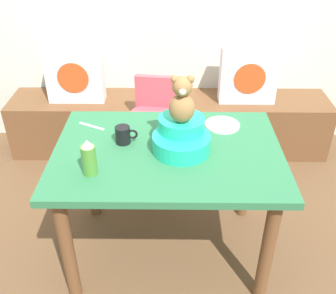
{
  "coord_description": "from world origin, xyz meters",
  "views": [
    {
      "loc": [
        0.02,
        -1.71,
        1.86
      ],
      "look_at": [
        0.0,
        0.1,
        0.69
      ],
      "focal_mm": 41.82,
      "sensor_mm": 36.0,
      "label": 1
    }
  ],
  "objects_px": {
    "dining_table": "(168,167)",
    "coffee_mug": "(123,135)",
    "infant_seat_teal": "(181,137)",
    "ketchup_bottle": "(89,158)",
    "teddy_bear": "(182,101)",
    "dinner_plate_near": "(222,125)",
    "pillow_floral_right": "(248,75)",
    "pillow_floral_left": "(75,74)",
    "highchair": "(154,118)"
  },
  "relations": [
    {
      "from": "pillow_floral_left",
      "to": "dining_table",
      "type": "relative_size",
      "value": 0.37
    },
    {
      "from": "infant_seat_teal",
      "to": "pillow_floral_left",
      "type": "bearing_deg",
      "value": 125.36
    },
    {
      "from": "dining_table",
      "to": "dinner_plate_near",
      "type": "bearing_deg",
      "value": 38.87
    },
    {
      "from": "dining_table",
      "to": "highchair",
      "type": "relative_size",
      "value": 1.51
    },
    {
      "from": "highchair",
      "to": "coffee_mug",
      "type": "xyz_separation_m",
      "value": [
        -0.13,
        -0.67,
        0.27
      ]
    },
    {
      "from": "teddy_bear",
      "to": "dinner_plate_near",
      "type": "bearing_deg",
      "value": 44.8
    },
    {
      "from": "dining_table",
      "to": "infant_seat_teal",
      "type": "xyz_separation_m",
      "value": [
        0.07,
        0.01,
        0.19
      ]
    },
    {
      "from": "highchair",
      "to": "ketchup_bottle",
      "type": "xyz_separation_m",
      "value": [
        -0.26,
        -0.94,
        0.31
      ]
    },
    {
      "from": "ketchup_bottle",
      "to": "coffee_mug",
      "type": "bearing_deg",
      "value": 64.8
    },
    {
      "from": "pillow_floral_right",
      "to": "ketchup_bottle",
      "type": "distance_m",
      "value": 1.68
    },
    {
      "from": "teddy_bear",
      "to": "highchair",
      "type": "bearing_deg",
      "value": 103.92
    },
    {
      "from": "pillow_floral_right",
      "to": "teddy_bear",
      "type": "distance_m",
      "value": 1.31
    },
    {
      "from": "pillow_floral_right",
      "to": "dinner_plate_near",
      "type": "height_order",
      "value": "pillow_floral_right"
    },
    {
      "from": "dining_table",
      "to": "coffee_mug",
      "type": "xyz_separation_m",
      "value": [
        -0.24,
        0.07,
        0.16
      ]
    },
    {
      "from": "dinner_plate_near",
      "to": "pillow_floral_left",
      "type": "bearing_deg",
      "value": 139.42
    },
    {
      "from": "coffee_mug",
      "to": "dinner_plate_near",
      "type": "distance_m",
      "value": 0.58
    },
    {
      "from": "infant_seat_teal",
      "to": "coffee_mug",
      "type": "xyz_separation_m",
      "value": [
        -0.31,
        0.05,
        -0.02
      ]
    },
    {
      "from": "teddy_bear",
      "to": "ketchup_bottle",
      "type": "distance_m",
      "value": 0.52
    },
    {
      "from": "pillow_floral_left",
      "to": "coffee_mug",
      "type": "height_order",
      "value": "pillow_floral_left"
    },
    {
      "from": "highchair",
      "to": "teddy_bear",
      "type": "bearing_deg",
      "value": -76.08
    },
    {
      "from": "coffee_mug",
      "to": "teddy_bear",
      "type": "bearing_deg",
      "value": -10.08
    },
    {
      "from": "coffee_mug",
      "to": "ketchup_bottle",
      "type": "bearing_deg",
      "value": -115.2
    },
    {
      "from": "teddy_bear",
      "to": "ketchup_bottle",
      "type": "bearing_deg",
      "value": -153.12
    },
    {
      "from": "dining_table",
      "to": "teddy_bear",
      "type": "xyz_separation_m",
      "value": [
        0.07,
        0.01,
        0.39
      ]
    },
    {
      "from": "infant_seat_teal",
      "to": "coffee_mug",
      "type": "bearing_deg",
      "value": 170.02
    },
    {
      "from": "infant_seat_teal",
      "to": "coffee_mug",
      "type": "distance_m",
      "value": 0.31
    },
    {
      "from": "pillow_floral_left",
      "to": "coffee_mug",
      "type": "xyz_separation_m",
      "value": [
        0.5,
        -1.08,
        0.11
      ]
    },
    {
      "from": "pillow_floral_left",
      "to": "dinner_plate_near",
      "type": "relative_size",
      "value": 2.2
    },
    {
      "from": "infant_seat_teal",
      "to": "ketchup_bottle",
      "type": "distance_m",
      "value": 0.49
    },
    {
      "from": "pillow_floral_left",
      "to": "teddy_bear",
      "type": "xyz_separation_m",
      "value": [
        0.81,
        -1.14,
        0.34
      ]
    },
    {
      "from": "pillow_floral_left",
      "to": "ketchup_bottle",
      "type": "xyz_separation_m",
      "value": [
        0.37,
        -1.36,
        0.15
      ]
    },
    {
      "from": "pillow_floral_left",
      "to": "dining_table",
      "type": "distance_m",
      "value": 1.37
    },
    {
      "from": "dining_table",
      "to": "infant_seat_teal",
      "type": "relative_size",
      "value": 3.62
    },
    {
      "from": "dining_table",
      "to": "coffee_mug",
      "type": "relative_size",
      "value": 9.95
    },
    {
      "from": "dining_table",
      "to": "coffee_mug",
      "type": "distance_m",
      "value": 0.29
    },
    {
      "from": "infant_seat_teal",
      "to": "teddy_bear",
      "type": "xyz_separation_m",
      "value": [
        0.0,
        -0.0,
        0.21
      ]
    },
    {
      "from": "highchair",
      "to": "ketchup_bottle",
      "type": "bearing_deg",
      "value": -105.19
    },
    {
      "from": "pillow_floral_left",
      "to": "dinner_plate_near",
      "type": "height_order",
      "value": "pillow_floral_left"
    },
    {
      "from": "dining_table",
      "to": "ketchup_bottle",
      "type": "height_order",
      "value": "ketchup_bottle"
    },
    {
      "from": "infant_seat_teal",
      "to": "coffee_mug",
      "type": "height_order",
      "value": "infant_seat_teal"
    },
    {
      "from": "pillow_floral_right",
      "to": "dining_table",
      "type": "bearing_deg",
      "value": -118.06
    },
    {
      "from": "dining_table",
      "to": "infant_seat_teal",
      "type": "distance_m",
      "value": 0.2
    },
    {
      "from": "highchair",
      "to": "dinner_plate_near",
      "type": "xyz_separation_m",
      "value": [
        0.42,
        -0.48,
        0.22
      ]
    },
    {
      "from": "infant_seat_teal",
      "to": "ketchup_bottle",
      "type": "height_order",
      "value": "ketchup_bottle"
    },
    {
      "from": "pillow_floral_left",
      "to": "highchair",
      "type": "bearing_deg",
      "value": -33.49
    },
    {
      "from": "highchair",
      "to": "coffee_mug",
      "type": "relative_size",
      "value": 6.58
    },
    {
      "from": "dining_table",
      "to": "dinner_plate_near",
      "type": "height_order",
      "value": "dinner_plate_near"
    },
    {
      "from": "pillow_floral_right",
      "to": "dining_table",
      "type": "xyz_separation_m",
      "value": [
        -0.61,
        -1.15,
        -0.05
      ]
    },
    {
      "from": "pillow_floral_right",
      "to": "coffee_mug",
      "type": "relative_size",
      "value": 3.67
    },
    {
      "from": "infant_seat_teal",
      "to": "highchair",
      "type": "bearing_deg",
      "value": 103.93
    }
  ]
}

